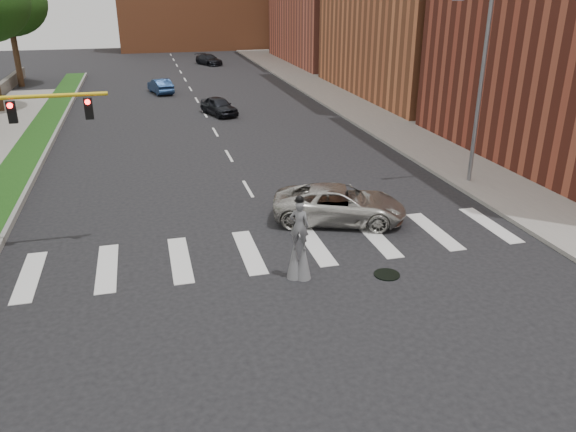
{
  "coord_description": "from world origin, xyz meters",
  "views": [
    {
      "loc": [
        -4.65,
        -17.81,
        9.3
      ],
      "look_at": [
        -0.01,
        0.08,
        1.7
      ],
      "focal_mm": 35.0,
      "sensor_mm": 36.0,
      "label": 1
    }
  ],
  "objects": [
    {
      "name": "car_far",
      "position": [
        4.0,
        55.44,
        0.65
      ],
      "size": [
        3.48,
        4.81,
        1.29
      ],
      "primitive_type": "imported",
      "rotation": [
        0.0,
        0.0,
        0.42
      ],
      "color": "black",
      "rests_on": "ground"
    },
    {
      "name": "car_near",
      "position": [
        1.05,
        25.43,
        0.69
      ],
      "size": [
        2.84,
        4.35,
        1.38
      ],
      "primitive_type": "imported",
      "rotation": [
        0.0,
        0.0,
        0.33
      ],
      "color": "black",
      "rests_on": "ground"
    },
    {
      "name": "car_mid",
      "position": [
        -2.89,
        36.21,
        0.68
      ],
      "size": [
        2.37,
        4.34,
        1.36
      ],
      "primitive_type": "imported",
      "rotation": [
        0.0,
        0.0,
        3.38
      ],
      "color": "navy",
      "rests_on": "ground"
    },
    {
      "name": "median_curb",
      "position": [
        -10.45,
        20.0,
        0.14
      ],
      "size": [
        0.2,
        60.0,
        0.28
      ],
      "primitive_type": "cube",
      "color": "gray",
      "rests_on": "ground"
    },
    {
      "name": "grass_median",
      "position": [
        -11.5,
        20.0,
        0.12
      ],
      "size": [
        2.0,
        60.0,
        0.25
      ],
      "primitive_type": "cube",
      "color": "#173F12",
      "rests_on": "ground"
    },
    {
      "name": "tree_5",
      "position": [
        -16.14,
        43.69,
        7.79
      ],
      "size": [
        7.27,
        7.27,
        10.9
      ],
      "color": "#372316",
      "rests_on": "ground"
    },
    {
      "name": "streetlight",
      "position": [
        10.9,
        6.0,
        4.9
      ],
      "size": [
        2.05,
        0.2,
        9.0
      ],
      "color": "slate",
      "rests_on": "ground"
    },
    {
      "name": "sidewalk_right",
      "position": [
        12.5,
        25.0,
        0.09
      ],
      "size": [
        5.0,
        90.0,
        0.18
      ],
      "primitive_type": "cube",
      "color": "gray",
      "rests_on": "ground"
    },
    {
      "name": "ground_plane",
      "position": [
        0.0,
        0.0,
        0.0
      ],
      "size": [
        160.0,
        160.0,
        0.0
      ],
      "primitive_type": "plane",
      "color": "black",
      "rests_on": "ground"
    },
    {
      "name": "stilt_performer",
      "position": [
        -0.01,
        -1.42,
        1.2
      ],
      "size": [
        0.81,
        0.65,
        3.02
      ],
      "rotation": [
        0.0,
        0.0,
        2.71
      ],
      "color": "#372316",
      "rests_on": "ground"
    },
    {
      "name": "suv_crossing",
      "position": [
        3.0,
        3.0,
        0.77
      ],
      "size": [
        6.1,
        4.32,
        1.54
      ],
      "primitive_type": "imported",
      "rotation": [
        0.0,
        0.0,
        1.22
      ],
      "color": "#ABA8A2",
      "rests_on": "ground"
    },
    {
      "name": "manhole",
      "position": [
        3.0,
        -2.0,
        0.02
      ],
      "size": [
        0.9,
        0.9,
        0.04
      ],
      "primitive_type": "cylinder",
      "color": "black",
      "rests_on": "ground"
    }
  ]
}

